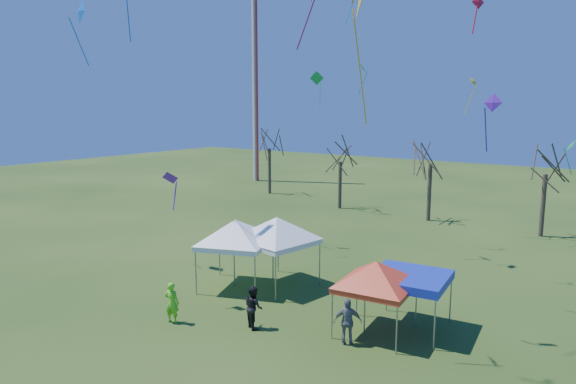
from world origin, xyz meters
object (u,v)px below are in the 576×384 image
at_px(person_dark, 254,307).
at_px(radio_mast, 255,78).
at_px(tent_red, 376,266).
at_px(person_grey, 348,322).
at_px(tree_3, 547,151).
at_px(tent_blue, 410,279).
at_px(tent_white_west, 235,224).
at_px(tree_1, 341,145).
at_px(tree_0, 269,132).
at_px(tree_2, 432,143).
at_px(tent_white_mid, 277,222).
at_px(person_green, 172,302).

bearing_deg(person_dark, radio_mast, -23.32).
relative_size(tent_red, person_grey, 2.13).
bearing_deg(person_dark, tree_3, -78.59).
distance_m(tent_red, tent_blue, 1.67).
bearing_deg(tent_white_west, tree_1, 105.49).
xyz_separation_m(tree_0, tree_3, (26.88, -3.34, -0.41)).
bearing_deg(tree_2, tree_3, -2.27).
height_order(tent_white_mid, tent_red, tent_white_mid).
height_order(tree_0, tree_2, tree_0).
relative_size(tent_white_mid, tent_blue, 1.41).
bearing_deg(radio_mast, person_dark, -51.42).
relative_size(tree_3, tent_red, 1.99).
relative_size(tree_0, tent_white_west, 1.95).
bearing_deg(tent_white_west, person_green, -82.34).
bearing_deg(tree_3, tent_white_mid, -116.21).
height_order(tree_2, person_green, tree_2).
distance_m(tree_0, tent_red, 34.73).
height_order(radio_mast, tent_blue, radio_mast).
bearing_deg(tent_red, person_dark, -151.17).
relative_size(radio_mast, tent_white_west, 5.77).
bearing_deg(tree_1, tree_2, -1.85).
height_order(tree_2, person_grey, tree_2).
relative_size(tree_2, tree_3, 1.03).
bearing_deg(tree_0, tent_red, -45.63).
distance_m(radio_mast, tent_white_mid, 39.15).
distance_m(tent_blue, person_green, 10.09).
bearing_deg(person_grey, tent_blue, -148.68).
relative_size(radio_mast, tent_red, 6.28).
bearing_deg(tent_white_west, tree_2, 82.97).
distance_m(tent_blue, person_grey, 3.29).
bearing_deg(tree_2, radio_mast, 159.43).
distance_m(radio_mast, tree_2, 28.08).
height_order(tent_white_west, tent_blue, tent_white_west).
height_order(tree_3, tent_blue, tree_3).
relative_size(tree_2, tent_white_west, 1.89).
bearing_deg(tent_red, tree_2, 104.66).
relative_size(tent_blue, person_grey, 1.77).
bearing_deg(tent_red, tent_white_west, 173.83).
xyz_separation_m(radio_mast, person_green, (23.73, -35.35, -11.60)).
xyz_separation_m(tree_0, tent_white_mid, (17.49, -22.40, -3.12)).
distance_m(tree_2, tent_blue, 21.91).
distance_m(tent_white_mid, tent_blue, 7.78).
xyz_separation_m(tent_blue, person_grey, (-1.38, -2.72, -1.24)).
height_order(person_green, person_dark, person_dark).
bearing_deg(tree_1, person_dark, -68.36).
distance_m(tree_0, person_grey, 35.78).
bearing_deg(tree_1, tent_blue, -54.10).
xyz_separation_m(radio_mast, tree_2, (25.63, -9.62, -6.21)).
xyz_separation_m(tree_3, tent_red, (-2.73, -21.35, -3.23)).
bearing_deg(person_dark, tent_red, -123.06).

